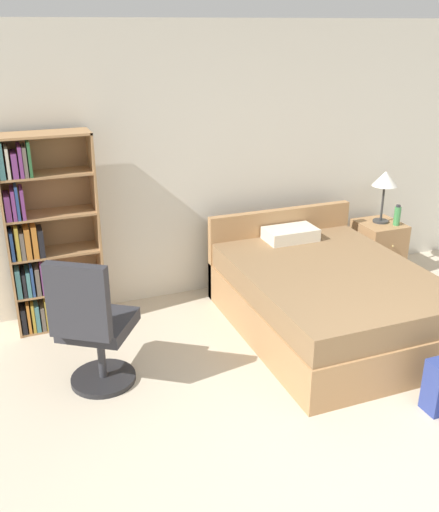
{
  "coord_description": "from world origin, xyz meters",
  "views": [
    {
      "loc": [
        -2.14,
        -1.85,
        2.56
      ],
      "look_at": [
        -0.65,
        1.98,
        0.87
      ],
      "focal_mm": 40.0,
      "sensor_mm": 36.0,
      "label": 1
    }
  ],
  "objects": [
    {
      "name": "wall_back",
      "position": [
        0.0,
        3.23,
        1.3
      ],
      "size": [
        9.0,
        0.06,
        2.6
      ],
      "color": "silver",
      "rests_on": "ground_plane"
    },
    {
      "name": "bed",
      "position": [
        0.38,
        2.04,
        0.31
      ],
      "size": [
        1.53,
        2.04,
        0.85
      ],
      "color": "#AD7F51",
      "rests_on": "ground_plane"
    },
    {
      "name": "water_bottle",
      "position": [
        1.63,
        2.75,
        0.7
      ],
      "size": [
        0.07,
        0.07,
        0.22
      ],
      "color": "#3F8C4C",
      "rests_on": "nightstand"
    },
    {
      "name": "nightstand",
      "position": [
        1.52,
        2.87,
        0.3
      ],
      "size": [
        0.44,
        0.49,
        0.59
      ],
      "color": "#AD7F51",
      "rests_on": "ground_plane"
    },
    {
      "name": "bookshelf",
      "position": [
        -1.92,
        2.98,
        0.84
      ],
      "size": [
        0.77,
        0.31,
        1.74
      ],
      "color": "#AD7F51",
      "rests_on": "ground_plane"
    },
    {
      "name": "office_chair",
      "position": [
        -1.69,
        1.85,
        0.51
      ],
      "size": [
        0.69,
        0.72,
        1.09
      ],
      "color": "#232326",
      "rests_on": "ground_plane"
    },
    {
      "name": "table_lamp",
      "position": [
        1.54,
        2.89,
        1.04
      ],
      "size": [
        0.26,
        0.26,
        0.55
      ],
      "color": "#333333",
      "rests_on": "nightstand"
    }
  ]
}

